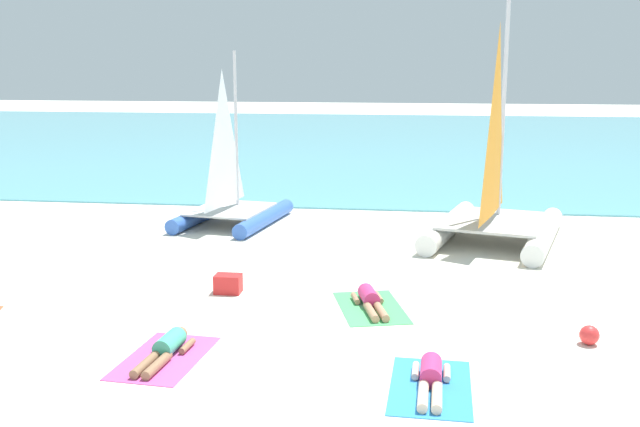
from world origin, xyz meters
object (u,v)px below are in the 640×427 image
towel_center_left (165,358)px  towel_center_right (371,308)px  towel_rightmost (430,387)px  cooler_box (228,284)px  sunbather_rightmost (431,376)px  sunbather_center_left (166,348)px  sunbather_center_right (370,300)px  sailboat_blue (231,199)px  beach_ball (589,335)px  sailboat_white (495,207)px

towel_center_left → towel_center_right: 3.99m
towel_rightmost → cooler_box: bearing=135.6°
sunbather_rightmost → cooler_box: size_ratio=3.13×
towel_center_left → sunbather_center_left: sunbather_center_left is taller
sunbather_center_right → cooler_box: 2.80m
sailboat_blue → sunbather_center_left: 9.26m
sunbather_center_left → towel_center_right: bearing=47.1°
towel_center_left → beach_ball: (6.45, 1.42, 0.15)m
sunbather_rightmost → beach_ball: sunbather_rightmost is taller
towel_center_right → sunbather_center_left: bearing=-137.7°
sunbather_rightmost → sunbather_center_right: bearing=109.9°
sunbather_center_left → cooler_box: (0.13, 3.18, 0.05)m
sunbather_center_right → beach_ball: 3.80m
sunbather_center_right → sunbather_rightmost: bearing=-87.3°
sailboat_white → sunbather_rightmost: (-1.64, -8.55, -0.74)m
sunbather_center_right → sunbather_rightmost: same height
sailboat_blue → cooler_box: 6.16m
towel_rightmost → sunbather_rightmost: 0.14m
sunbather_rightmost → cooler_box: 5.29m
towel_center_right → sunbather_center_right: sunbather_center_right is taller
towel_center_right → sunbather_center_right: size_ratio=1.23×
sailboat_white → beach_ball: (0.85, -6.70, -0.72)m
towel_rightmost → sunbather_rightmost: sunbather_rightmost is taller
towel_center_left → sunbather_rightmost: bearing=-6.1°
sailboat_white → sunbather_center_right: sailboat_white is taller
cooler_box → sailboat_blue: bearing=103.7°
towel_rightmost → sunbather_center_left: bearing=172.0°
sunbather_center_right → towel_rightmost: sunbather_center_right is taller
towel_center_left → sunbather_center_left: bearing=85.3°
towel_center_left → sunbather_center_left: 0.14m
towel_center_right → sunbather_center_right: 0.14m
beach_ball → sunbather_center_left: bearing=-168.1°
sunbather_center_left → sunbather_center_right: size_ratio=1.01×
sailboat_blue → cooler_box: (1.46, -5.97, -0.51)m
towel_center_right → towel_rightmost: 3.37m
sailboat_white → towel_center_right: bearing=-101.4°
sailboat_white → towel_center_right: 6.09m
sailboat_white → towel_center_left: 9.90m
towel_center_right → cooler_box: size_ratio=3.80×
sailboat_blue → sunbather_center_right: size_ratio=3.01×
sunbather_center_right → towel_rightmost: (1.05, -3.28, -0.13)m
beach_ball → towel_center_left: bearing=-167.6°
sunbather_rightmost → cooler_box: bearing=138.0°
sailboat_blue → beach_ball: (7.77, -7.79, -0.54)m
sunbather_center_left → sunbather_center_right: 3.98m
sailboat_white → towel_center_right: size_ratio=3.08×
cooler_box → sunbather_rightmost: bearing=-43.9°
towel_center_right → sunbather_center_right: bearing=105.4°
towel_rightmost → sunbather_rightmost: (0.00, 0.07, 0.13)m
sunbather_center_left → sunbather_rightmost: size_ratio=1.00×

